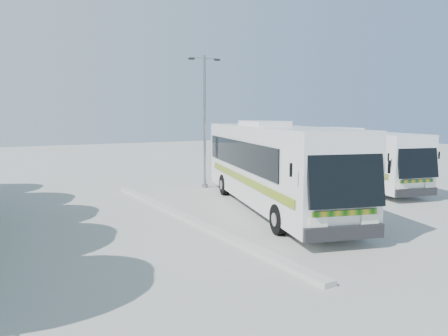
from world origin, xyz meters
TOP-DOWN VIEW (x-y plane):
  - ground at (0.00, 0.00)m, footprint 100.00×100.00m
  - kerb_divider at (-2.30, 2.00)m, footprint 0.40×16.00m
  - coach_main at (1.90, 2.10)m, footprint 6.27×13.41m
  - coach_adjacent at (9.82, 5.05)m, footprint 4.95×11.77m
  - lamppost at (2.00, 8.57)m, footprint 1.82×0.49m

SIDE VIEW (x-z plane):
  - ground at x=0.00m, z-range 0.00..0.00m
  - kerb_divider at x=-2.30m, z-range 0.00..0.15m
  - coach_adjacent at x=9.82m, z-range 0.15..3.36m
  - coach_main at x=1.90m, z-range 0.18..3.84m
  - lamppost at x=2.00m, z-range 0.39..7.86m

